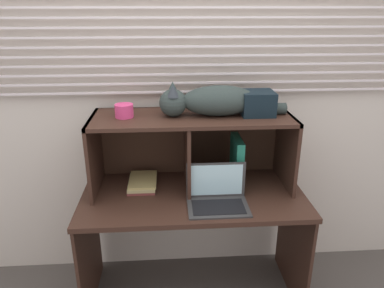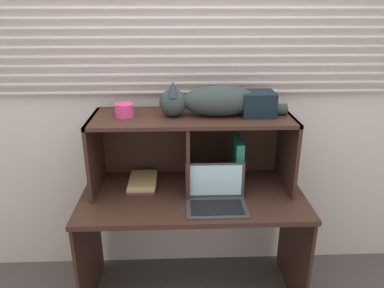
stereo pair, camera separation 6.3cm
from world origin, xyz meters
name	(u,v)px [view 1 (the left image)]	position (x,y,z in m)	size (l,w,h in m)	color
back_panel_with_blinds	(189,95)	(0.00, 0.55, 1.26)	(4.40, 0.08, 2.50)	beige
desk	(193,215)	(0.00, 0.18, 0.59)	(1.32, 0.65, 0.75)	#392219
hutch_shelf_unit	(191,136)	(0.00, 0.32, 1.06)	(1.18, 0.42, 0.45)	#392219
cat	(211,101)	(0.11, 0.29, 1.29)	(0.74, 0.19, 0.19)	#2D3835
laptop	(217,197)	(0.13, 0.05, 0.80)	(0.34, 0.23, 0.22)	#363636
binder_upright	(237,161)	(0.28, 0.29, 0.90)	(0.05, 0.24, 0.31)	#238165
book_stack	(142,183)	(-0.31, 0.30, 0.77)	(0.17, 0.25, 0.05)	brown
small_basket	(124,111)	(-0.39, 0.29, 1.24)	(0.11, 0.11, 0.08)	#D93D76
storage_box	(257,103)	(0.38, 0.29, 1.27)	(0.19, 0.18, 0.14)	black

